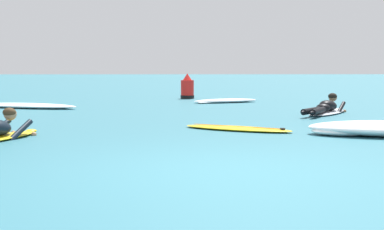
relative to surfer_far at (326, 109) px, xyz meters
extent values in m
plane|color=#2D6B7A|center=(-3.08, 2.71, -0.14)|extent=(120.00, 120.00, 0.00)
ellipsoid|color=yellow|center=(-6.13, -3.73, -0.09)|extent=(0.24, 0.25, 0.06)
sphere|color=tan|center=(-6.40, -3.84, -0.12)|extent=(0.09, 0.09, 0.09)
cylinder|color=black|center=(-6.14, -4.37, -0.02)|extent=(0.30, 0.59, 0.34)
sphere|color=tan|center=(-6.01, -4.03, -0.12)|extent=(0.09, 0.09, 0.09)
sphere|color=tan|center=(-6.33, -4.26, 0.25)|extent=(0.21, 0.21, 0.21)
ellipsoid|color=#47331E|center=(-6.34, -4.27, 0.28)|extent=(0.28, 0.27, 0.16)
ellipsoid|color=silver|center=(0.06, 0.10, -0.10)|extent=(1.62, 2.13, 0.07)
ellipsoid|color=silver|center=(0.61, 0.98, -0.09)|extent=(0.28, 0.28, 0.06)
ellipsoid|color=black|center=(0.09, 0.15, 0.06)|extent=(0.68, 0.77, 0.34)
ellipsoid|color=black|center=(-0.11, -0.18, 0.03)|extent=(0.44, 0.42, 0.20)
cylinder|color=black|center=(-0.51, -0.67, 0.00)|extent=(0.66, 0.86, 0.14)
ellipsoid|color=black|center=(-0.78, -1.06, 0.00)|extent=(0.20, 0.24, 0.08)
cylinder|color=black|center=(-0.37, -0.75, 0.00)|extent=(0.57, 0.90, 0.14)
ellipsoid|color=black|center=(-0.60, -1.17, 0.00)|extent=(0.20, 0.24, 0.08)
cylinder|color=black|center=(0.09, 0.57, -0.02)|extent=(0.37, 0.53, 0.33)
sphere|color=#8C6647|center=(0.29, 0.88, -0.12)|extent=(0.09, 0.09, 0.09)
cylinder|color=black|center=(0.46, 0.32, -0.02)|extent=(0.37, 0.53, 0.33)
sphere|color=#8C6647|center=(0.64, 0.62, -0.12)|extent=(0.09, 0.09, 0.09)
sphere|color=#8C6647|center=(0.29, 0.47, 0.25)|extent=(0.21, 0.21, 0.21)
ellipsoid|color=black|center=(0.28, 0.46, 0.28)|extent=(0.29, 0.29, 0.16)
ellipsoid|color=yellow|center=(-2.50, -3.33, -0.10)|extent=(2.09, 1.54, 0.07)
cube|color=orange|center=(-2.50, -3.33, -0.06)|extent=(1.55, 0.92, 0.01)
cone|color=black|center=(-1.75, -3.77, -0.13)|extent=(0.14, 0.14, 0.16)
ellipsoid|color=white|center=(-0.82, -4.16, -0.07)|extent=(1.09, 0.70, 0.14)
ellipsoid|color=white|center=(-7.76, 2.22, -0.07)|extent=(3.17, 1.85, 0.14)
ellipsoid|color=white|center=(-7.00, 2.07, -0.09)|extent=(1.18, 0.75, 0.09)
ellipsoid|color=white|center=(-2.05, 4.35, -0.07)|extent=(2.26, 1.42, 0.13)
ellipsoid|color=white|center=(-1.58, 4.64, -0.09)|extent=(0.81, 0.73, 0.09)
ellipsoid|color=white|center=(-2.63, 4.03, -0.10)|extent=(0.81, 0.74, 0.07)
cylinder|color=red|center=(-3.23, 6.60, 0.19)|extent=(0.46, 0.46, 0.66)
cone|color=red|center=(-3.23, 6.60, 0.64)|extent=(0.32, 0.32, 0.24)
cylinder|color=black|center=(-3.23, 6.60, -0.08)|extent=(0.49, 0.49, 0.12)
camera|label=1|loc=(-3.60, -13.59, 1.04)|focal=53.20mm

